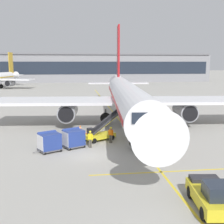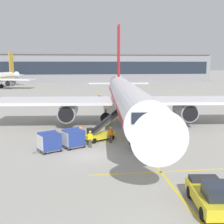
# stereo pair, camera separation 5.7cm
# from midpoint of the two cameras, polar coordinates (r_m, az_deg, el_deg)

# --- Properties ---
(ground_plane) EXTENTS (600.00, 600.00, 0.00)m
(ground_plane) POSITION_cam_midpoint_polar(r_m,az_deg,el_deg) (27.54, -4.46, -8.35)
(ground_plane) COLOR #9E9B93
(parked_airplane) EXTENTS (36.25, 45.95, 15.50)m
(parked_airplane) POSITION_cam_midpoint_polar(r_m,az_deg,el_deg) (39.99, 2.89, 2.89)
(parked_airplane) COLOR white
(parked_airplane) RESTS_ON ground
(belt_loader) EXTENTS (5.04, 3.63, 3.44)m
(belt_loader) POSITION_cam_midpoint_polar(r_m,az_deg,el_deg) (32.59, -2.10, -3.82)
(belt_loader) COLOR gold
(belt_loader) RESTS_ON ground
(baggage_cart_lead) EXTENTS (2.77, 2.36, 1.91)m
(baggage_cart_lead) POSITION_cam_midpoint_polar(r_m,az_deg,el_deg) (29.93, -7.46, -4.96)
(baggage_cart_lead) COLOR #515156
(baggage_cart_lead) RESTS_ON ground
(baggage_cart_second) EXTENTS (2.77, 2.36, 1.91)m
(baggage_cart_second) POSITION_cam_midpoint_polar(r_m,az_deg,el_deg) (29.00, -11.99, -5.56)
(baggage_cart_second) COLOR #515156
(baggage_cart_second) RESTS_ON ground
(pushback_tug) EXTENTS (2.62, 4.62, 1.83)m
(pushback_tug) POSITION_cam_midpoint_polar(r_m,az_deg,el_deg) (18.70, 19.03, -15.02)
(pushback_tug) COLOR gold
(pushback_tug) RESTS_ON ground
(ground_crew_by_loader) EXTENTS (0.40, 0.50, 1.74)m
(ground_crew_by_loader) POSITION_cam_midpoint_polar(r_m,az_deg,el_deg) (29.91, -8.53, -5.00)
(ground_crew_by_loader) COLOR black
(ground_crew_by_loader) RESTS_ON ground
(ground_crew_by_carts) EXTENTS (0.48, 0.42, 1.74)m
(ground_crew_by_carts) POSITION_cam_midpoint_polar(r_m,az_deg,el_deg) (31.33, -0.18, -4.22)
(ground_crew_by_carts) COLOR #514C42
(ground_crew_by_carts) RESTS_ON ground
(ground_crew_marshaller) EXTENTS (0.52, 0.39, 1.74)m
(ground_crew_marshaller) POSITION_cam_midpoint_polar(r_m,az_deg,el_deg) (29.68, -4.19, -5.03)
(ground_crew_marshaller) COLOR #514C42
(ground_crew_marshaller) RESTS_ON ground
(safety_cone_engine_keepout) EXTENTS (0.69, 0.69, 0.77)m
(safety_cone_engine_keepout) POSITION_cam_midpoint_polar(r_m,az_deg,el_deg) (34.46, -4.80, -4.05)
(safety_cone_engine_keepout) COLOR black
(safety_cone_engine_keepout) RESTS_ON ground
(safety_cone_wingtip) EXTENTS (0.69, 0.69, 0.77)m
(safety_cone_wingtip) POSITION_cam_midpoint_polar(r_m,az_deg,el_deg) (36.97, -6.11, -3.15)
(safety_cone_wingtip) COLOR black
(safety_cone_wingtip) RESTS_ON ground
(apron_guidance_line_lead_in) EXTENTS (0.20, 110.00, 0.01)m
(apron_guidance_line_lead_in) POSITION_cam_midpoint_polar(r_m,az_deg,el_deg) (39.73, 2.46, -2.76)
(apron_guidance_line_lead_in) COLOR yellow
(apron_guidance_line_lead_in) RESTS_ON ground
(apron_guidance_line_stop_bar) EXTENTS (12.00, 0.20, 0.01)m
(apron_guidance_line_stop_bar) POSITION_cam_midpoint_polar(r_m,az_deg,el_deg) (23.90, 10.31, -11.29)
(apron_guidance_line_stop_bar) COLOR yellow
(apron_guidance_line_stop_bar) RESTS_ON ground
(terminal_building) EXTENTS (123.90, 20.15, 12.66)m
(terminal_building) POSITION_cam_midpoint_polar(r_m,az_deg,el_deg) (138.59, -7.49, 8.50)
(terminal_building) COLOR gray
(terminal_building) RESTS_ON ground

